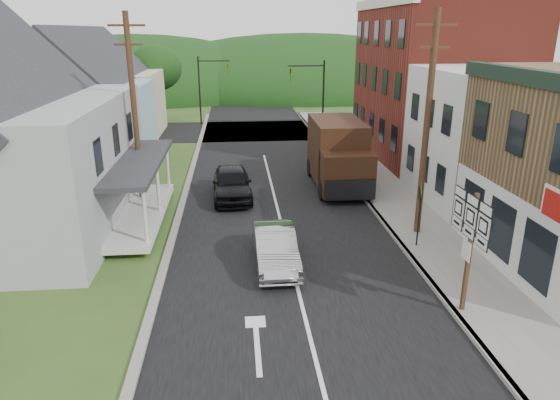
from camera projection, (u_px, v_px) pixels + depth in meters
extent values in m
plane|color=#2D4719|center=(295.00, 279.00, 17.35)|extent=(120.00, 120.00, 0.00)
cube|color=black|center=(273.00, 191.00, 26.77)|extent=(9.00, 90.00, 0.02)
cube|color=black|center=(258.00, 131.00, 42.79)|extent=(60.00, 9.00, 0.02)
cube|color=slate|center=(391.00, 199.00, 25.37)|extent=(2.80, 55.00, 0.15)
cube|color=slate|center=(365.00, 199.00, 25.26)|extent=(0.20, 55.00, 0.15)
cube|color=slate|center=(182.00, 205.00, 24.47)|extent=(0.30, 55.00, 0.12)
cube|color=silver|center=(507.00, 137.00, 24.33)|extent=(8.00, 7.00, 6.50)
cube|color=maroon|center=(436.00, 81.00, 32.72)|extent=(8.00, 12.00, 10.00)
cube|color=#93B6C9|center=(92.00, 125.00, 31.62)|extent=(7.00, 8.00, 5.00)
cube|color=#C6B499|center=(115.00, 105.00, 40.05)|extent=(7.00, 8.00, 5.00)
cylinder|color=#472D19|center=(426.00, 129.00, 19.67)|extent=(0.26, 0.26, 9.00)
cube|color=#472D19|center=(436.00, 25.00, 18.41)|extent=(1.60, 0.10, 0.10)
cube|color=#472D19|center=(434.00, 47.00, 18.67)|extent=(1.20, 0.10, 0.10)
cylinder|color=#472D19|center=(135.00, 115.00, 22.87)|extent=(0.26, 0.26, 9.00)
cube|color=#472D19|center=(126.00, 25.00, 21.61)|extent=(1.60, 0.10, 0.10)
cube|color=#472D19|center=(128.00, 45.00, 21.87)|extent=(1.20, 0.10, 0.10)
cylinder|color=black|center=(323.00, 100.00, 38.95)|extent=(0.14, 0.14, 6.00)
cylinder|color=black|center=(306.00, 66.00, 37.98)|extent=(2.80, 0.10, 0.10)
imported|color=olive|center=(290.00, 75.00, 38.11)|extent=(0.16, 0.20, 1.00)
cylinder|color=black|center=(200.00, 91.00, 44.68)|extent=(0.14, 0.14, 6.00)
cylinder|color=black|center=(214.00, 61.00, 43.96)|extent=(2.80, 0.10, 0.10)
imported|color=olive|center=(228.00, 69.00, 44.29)|extent=(0.16, 0.20, 1.00)
cylinder|color=#382616|center=(158.00, 101.00, 46.09)|extent=(0.36, 0.36, 3.92)
ellipsoid|color=black|center=(155.00, 68.00, 45.14)|extent=(4.80, 4.80, 4.08)
ellipsoid|color=black|center=(248.00, 92.00, 69.17)|extent=(90.00, 30.00, 16.00)
imported|color=#A6A5AA|center=(275.00, 248.00, 18.16)|extent=(1.54, 4.22, 1.38)
imported|color=black|center=(232.00, 183.00, 25.38)|extent=(2.10, 4.82, 1.62)
cube|color=black|center=(336.00, 149.00, 27.50)|extent=(2.64, 4.96, 3.25)
cube|color=black|center=(347.00, 173.00, 24.94)|extent=(2.60, 1.83, 2.13)
cube|color=black|center=(347.00, 155.00, 24.86)|extent=(2.37, 1.37, 0.06)
cube|color=black|center=(350.00, 190.00, 24.22)|extent=(2.47, 0.20, 1.01)
cylinder|color=black|center=(323.00, 190.00, 25.25)|extent=(0.33, 1.01, 1.01)
cylinder|color=black|center=(368.00, 189.00, 25.42)|extent=(0.33, 1.01, 1.01)
cylinder|color=black|center=(311.00, 167.00, 29.47)|extent=(0.33, 1.01, 1.01)
cylinder|color=black|center=(350.00, 166.00, 29.65)|extent=(0.33, 1.01, 1.01)
cube|color=#472D19|center=(469.00, 254.00, 14.60)|extent=(0.12, 0.12, 3.72)
cube|color=black|center=(472.00, 216.00, 14.22)|extent=(0.09, 2.13, 0.09)
cube|color=silver|center=(486.00, 210.00, 13.36)|extent=(0.04, 0.58, 0.23)
cube|color=silver|center=(484.00, 226.00, 13.51)|extent=(0.04, 0.64, 0.58)
cube|color=silver|center=(481.00, 242.00, 13.67)|extent=(0.04, 0.58, 0.30)
cube|color=silver|center=(473.00, 201.00, 14.06)|extent=(0.04, 0.58, 0.23)
cube|color=silver|center=(471.00, 216.00, 14.21)|extent=(0.04, 0.64, 0.58)
cube|color=silver|center=(469.00, 232.00, 14.37)|extent=(0.04, 0.58, 0.30)
cube|color=silver|center=(461.00, 192.00, 14.76)|extent=(0.04, 0.58, 0.23)
cube|color=silver|center=(459.00, 208.00, 14.91)|extent=(0.04, 0.64, 0.58)
cube|color=silver|center=(457.00, 223.00, 15.07)|extent=(0.04, 0.58, 0.30)
cube|color=silver|center=(466.00, 250.00, 14.56)|extent=(0.03, 0.48, 0.58)
cylinder|color=black|center=(419.00, 216.00, 19.32)|extent=(0.07, 0.07, 2.43)
cube|color=black|center=(420.00, 192.00, 18.98)|extent=(0.17, 0.70, 0.72)
cube|color=yellow|center=(420.00, 192.00, 18.99)|extent=(0.16, 0.63, 0.65)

